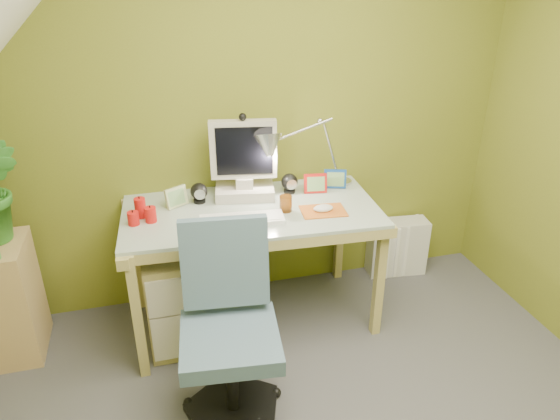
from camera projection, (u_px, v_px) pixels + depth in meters
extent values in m
cube|color=olive|center=(254.00, 114.00, 3.05)|extent=(3.20, 0.01, 2.40)
cube|color=white|center=(242.00, 219.00, 2.75)|extent=(0.46, 0.19, 0.02)
cube|color=#BE5E1D|center=(323.00, 211.00, 2.86)|extent=(0.26, 0.20, 0.01)
ellipsoid|color=silver|center=(323.00, 208.00, 2.85)|extent=(0.12, 0.07, 0.04)
cylinder|color=#9D5216|center=(286.00, 204.00, 2.85)|extent=(0.07, 0.07, 0.09)
cube|color=red|center=(315.00, 183.00, 3.07)|extent=(0.14, 0.04, 0.12)
cube|color=navy|center=(335.00, 179.00, 3.14)|extent=(0.13, 0.06, 0.12)
cube|color=#ABB87F|center=(176.00, 197.00, 2.90)|extent=(0.13, 0.08, 0.11)
cube|color=tan|center=(12.00, 299.00, 2.83)|extent=(0.26, 0.39, 0.69)
cube|color=silver|center=(397.00, 247.00, 3.63)|extent=(0.42, 0.20, 0.40)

